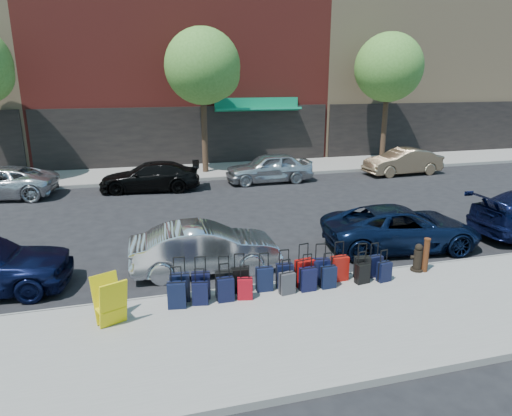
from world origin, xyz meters
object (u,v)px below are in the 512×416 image
object	(u,v)px
bollard	(426,255)
car_near_1	(205,248)
tree_right	(391,69)
car_far_2	(269,168)
car_far_3	(403,162)
car_near_2	(401,228)
car_far_1	(150,177)
tree_center	(205,68)
fire_hydrant	(418,258)
display_rack	(110,301)
suitcase_front_5	(284,276)

from	to	relation	value
bollard	car_near_1	distance (m)	5.73
tree_right	car_far_2	xyz separation A→B (m)	(-7.94, -2.70, -4.69)
tree_right	car_far_3	xyz separation A→B (m)	(-0.54, -2.78, -4.73)
car_near_1	car_far_2	world-z (taller)	car_far_2
car_far_2	car_far_3	xyz separation A→B (m)	(7.40, -0.08, -0.04)
car_far_3	bollard	bearing A→B (deg)	-32.50
car_far_3	tree_right	bearing A→B (deg)	166.56
car_near_2	car_far_1	size ratio (longest dim) A/B	1.04
car_near_2	car_far_2	world-z (taller)	car_far_2
tree_center	car_far_1	xyz separation A→B (m)	(-3.16, -2.91, -4.76)
tree_right	fire_hydrant	size ratio (longest dim) A/B	9.86
display_rack	car_far_3	world-z (taller)	car_far_3
suitcase_front_5	car_far_2	bearing A→B (deg)	79.59
car_far_2	tree_center	bearing A→B (deg)	-136.80
tree_center	car_near_1	distance (m)	13.56
tree_right	car_far_2	bearing A→B (deg)	-161.24
tree_center	car_far_1	size ratio (longest dim) A/B	1.63
tree_center	car_far_1	bearing A→B (deg)	-137.36
display_rack	car_near_2	distance (m)	8.67
car_far_3	car_far_2	bearing A→B (deg)	-92.94
car_far_2	fire_hydrant	bearing A→B (deg)	2.16
suitcase_front_5	bollard	world-z (taller)	suitcase_front_5
tree_center	tree_right	size ratio (longest dim) A/B	1.00
fire_hydrant	car_near_2	xyz separation A→B (m)	(0.70, 1.90, 0.16)
suitcase_front_5	car_near_2	bearing A→B (deg)	28.44
car_near_2	car_far_2	distance (m)	9.77
display_rack	bollard	bearing A→B (deg)	-19.12
display_rack	car_near_2	bearing A→B (deg)	-6.06
tree_center	car_near_1	bearing A→B (deg)	-100.00
suitcase_front_5	display_rack	world-z (taller)	display_rack
display_rack	tree_center	bearing A→B (deg)	49.93
car_near_1	car_far_1	distance (m)	9.64
suitcase_front_5	car_far_1	size ratio (longest dim) A/B	0.21
car_near_2	car_far_1	bearing A→B (deg)	43.19
car_far_2	car_far_3	world-z (taller)	car_far_2
tree_right	tree_center	bearing A→B (deg)	180.00
suitcase_front_5	tree_right	bearing A→B (deg)	56.98
suitcase_front_5	bollard	size ratio (longest dim) A/B	1.04
tree_right	car_near_1	world-z (taller)	tree_right
tree_center	suitcase_front_5	distance (m)	15.15
suitcase_front_5	car_far_2	xyz separation A→B (m)	(3.15, 11.60, 0.28)
bollard	fire_hydrant	bearing A→B (deg)	145.78
tree_center	car_far_1	world-z (taller)	tree_center
display_rack	car_far_2	xyz separation A→B (m)	(7.09, 12.25, 0.08)
fire_hydrant	car_near_2	world-z (taller)	car_near_2
bollard	car_far_3	size ratio (longest dim) A/B	0.22
tree_center	bollard	size ratio (longest dim) A/B	8.03
suitcase_front_5	car_far_1	xyz separation A→B (m)	(-2.57, 11.39, 0.20)
car_near_2	car_far_2	xyz separation A→B (m)	(-1.19, 9.70, 0.08)
bollard	car_far_3	bearing A→B (deg)	59.84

